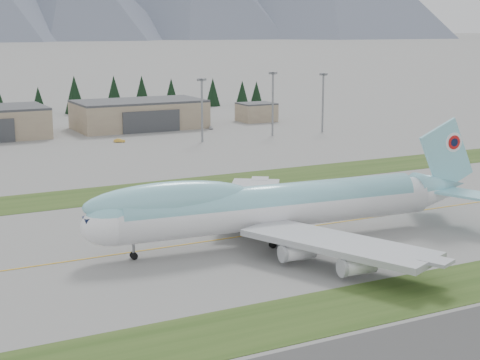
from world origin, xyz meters
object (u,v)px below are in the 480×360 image
hangar_right (139,114)px  service_vehicle_c (211,129)px  boeing_747_freighter (274,205)px  service_vehicle_b (119,142)px

hangar_right → service_vehicle_c: (23.12, -15.03, -5.39)m
boeing_747_freighter → service_vehicle_b: (12.20, 125.51, -6.86)m
service_vehicle_b → hangar_right: bearing=-2.0°
service_vehicle_c → service_vehicle_b: bearing=-138.2°
service_vehicle_b → boeing_747_freighter: bearing=-156.8°
boeing_747_freighter → service_vehicle_c: boeing_747_freighter is taller
hangar_right → service_vehicle_b: (-18.05, -30.31, -5.39)m
service_vehicle_b → service_vehicle_c: size_ratio=1.01×
hangar_right → service_vehicle_c: bearing=-33.0°
boeing_747_freighter → service_vehicle_b: 126.29m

